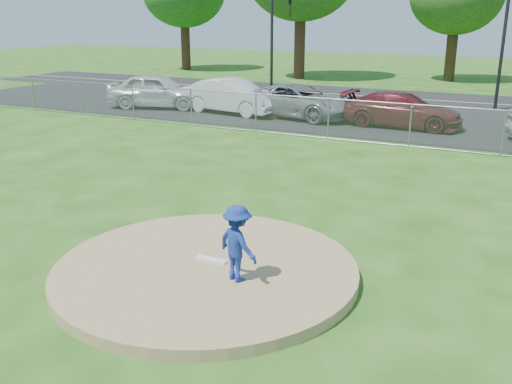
# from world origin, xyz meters

# --- Properties ---
(ground) EXTENTS (120.00, 120.00, 0.00)m
(ground) POSITION_xyz_m (0.00, 10.00, 0.00)
(ground) COLOR #1F4E11
(ground) RESTS_ON ground
(pitchers_mound) EXTENTS (5.40, 5.40, 0.20)m
(pitchers_mound) POSITION_xyz_m (0.00, 0.00, 0.10)
(pitchers_mound) COLOR #967B52
(pitchers_mound) RESTS_ON ground
(pitching_rubber) EXTENTS (0.60, 0.15, 0.04)m
(pitching_rubber) POSITION_xyz_m (0.00, 0.20, 0.22)
(pitching_rubber) COLOR white
(pitching_rubber) RESTS_ON pitchers_mound
(chain_link_fence) EXTENTS (40.00, 0.06, 1.50)m
(chain_link_fence) POSITION_xyz_m (0.00, 12.00, 0.75)
(chain_link_fence) COLOR gray
(chain_link_fence) RESTS_ON ground
(parking_lot) EXTENTS (50.00, 8.00, 0.01)m
(parking_lot) POSITION_xyz_m (0.00, 16.50, 0.01)
(parking_lot) COLOR black
(parking_lot) RESTS_ON ground
(street) EXTENTS (60.00, 7.00, 0.01)m
(street) POSITION_xyz_m (0.00, 24.00, 0.00)
(street) COLOR black
(street) RESTS_ON ground
(traffic_signal_left) EXTENTS (1.28, 0.20, 5.60)m
(traffic_signal_left) POSITION_xyz_m (-8.76, 22.00, 3.36)
(traffic_signal_left) COLOR black
(traffic_signal_left) RESTS_ON ground
(pitcher) EXTENTS (0.96, 0.77, 1.31)m
(pitcher) POSITION_xyz_m (0.79, -0.26, 0.85)
(pitcher) COLOR navy
(pitcher) RESTS_ON pitchers_mound
(traffic_cone) EXTENTS (0.33, 0.33, 0.64)m
(traffic_cone) POSITION_xyz_m (-5.63, 15.12, 0.33)
(traffic_cone) COLOR orange
(traffic_cone) RESTS_ON parking_lot
(parked_car_silver) EXTENTS (5.26, 3.25, 1.67)m
(parked_car_silver) POSITION_xyz_m (-12.02, 15.23, 0.85)
(parked_car_silver) COLOR silver
(parked_car_silver) RESTS_ON parking_lot
(parked_car_white) EXTENTS (5.03, 2.41, 1.59)m
(parked_car_white) POSITION_xyz_m (-7.94, 15.47, 0.81)
(parked_car_white) COLOR silver
(parked_car_white) RESTS_ON parking_lot
(parked_car_gray) EXTENTS (5.57, 3.29, 1.45)m
(parked_car_gray) POSITION_xyz_m (-4.75, 15.79, 0.74)
(parked_car_gray) COLOR gray
(parked_car_gray) RESTS_ON parking_lot
(parked_car_darkred) EXTENTS (4.88, 2.08, 1.40)m
(parked_car_darkred) POSITION_xyz_m (-0.09, 15.59, 0.71)
(parked_car_darkred) COLOR #5A161C
(parked_car_darkred) RESTS_ON parking_lot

